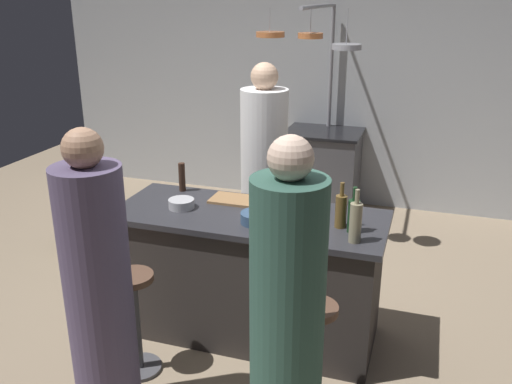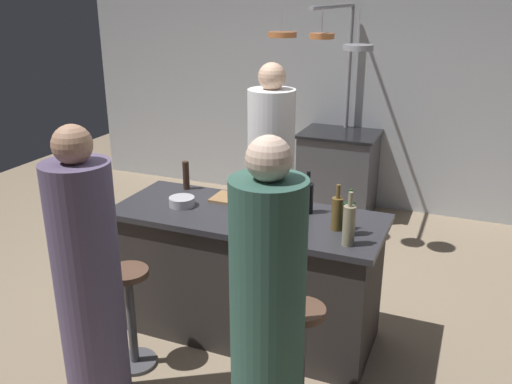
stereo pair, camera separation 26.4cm
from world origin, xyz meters
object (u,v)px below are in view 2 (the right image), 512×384
object	(u,v)px
bar_stool_right	(300,356)
guest_left	(89,288)
cutting_board	(235,199)
wine_bottle_red	(349,218)
guest_right	(267,322)
potted_plant	(94,217)
pepper_mill	(186,175)
chef	(271,182)
mixing_bowl_steel	(182,202)
wine_glass_near_left_guest	(289,194)
wine_glass_by_chef	(265,197)
wine_bottle_dark	(308,197)
bar_stool_left	(131,313)
wine_bottle_white	(349,225)
wine_glass_near_right_guest	(296,218)
wine_bottle_amber	(337,213)
stove_range	(338,173)
mixing_bowl_blue	(253,218)

from	to	relation	value
bar_stool_right	guest_left	bearing A→B (deg)	-159.80
cutting_board	wine_bottle_red	world-z (taller)	wine_bottle_red
wine_bottle_red	guest_left	bearing A→B (deg)	-141.45
guest_right	potted_plant	xyz separation A→B (m)	(-2.39, 1.69, -0.49)
pepper_mill	guest_left	bearing A→B (deg)	-84.71
chef	mixing_bowl_steel	xyz separation A→B (m)	(-0.30, -0.92, 0.11)
cutting_board	wine_bottle_red	size ratio (longest dim) A/B	1.11
potted_plant	wine_glass_near_left_guest	bearing A→B (deg)	-14.20
wine_glass_by_chef	mixing_bowl_steel	bearing A→B (deg)	-169.44
wine_bottle_dark	wine_glass_by_chef	bearing A→B (deg)	-158.47
chef	cutting_board	xyz separation A→B (m)	(-0.01, -0.68, 0.09)
bar_stool_left	mixing_bowl_steel	size ratio (longest dim) A/B	3.92
wine_bottle_dark	potted_plant	bearing A→B (deg)	166.05
wine_bottle_white	bar_stool_left	bearing A→B (deg)	-162.11
bar_stool_right	wine_bottle_dark	world-z (taller)	wine_bottle_dark
wine_glass_near_right_guest	bar_stool_right	bearing A→B (deg)	-66.77
wine_bottle_amber	wine_glass_near_left_guest	size ratio (longest dim) A/B	1.99
wine_glass_near_right_guest	guest_right	bearing A→B (deg)	-81.25
pepper_mill	wine_bottle_dark	bearing A→B (deg)	-6.27
stove_range	guest_left	bearing A→B (deg)	-98.01
wine_glass_by_chef	mixing_bowl_blue	bearing A→B (deg)	-91.04
wine_bottle_white	wine_glass_near_left_guest	xyz separation A→B (m)	(-0.50, 0.41, -0.02)
guest_right	cutting_board	size ratio (longest dim) A/B	5.32
wine_bottle_dark	wine_bottle_white	bearing A→B (deg)	-46.42
bar_stool_left	wine_glass_near_left_guest	xyz separation A→B (m)	(0.75, 0.81, 0.63)
bar_stool_left	cutting_board	world-z (taller)	cutting_board
guest_right	wine_bottle_amber	bearing A→B (deg)	84.82
wine_glass_near_right_guest	mixing_bowl_blue	size ratio (longest dim) A/B	0.72
pepper_mill	wine_bottle_white	xyz separation A→B (m)	(1.33, -0.49, 0.02)
cutting_board	wine_glass_near_left_guest	xyz separation A→B (m)	(0.40, -0.00, 0.10)
bar_stool_right	bar_stool_left	xyz separation A→B (m)	(-1.12, 0.00, 0.00)
wine_glass_by_chef	wine_glass_near_right_guest	bearing A→B (deg)	-40.20
potted_plant	bar_stool_right	bearing A→B (deg)	-28.61
stove_range	wine_glass_near_right_guest	distance (m)	2.73
bar_stool_left	wine_bottle_white	world-z (taller)	wine_bottle_white
wine_bottle_red	wine_glass_by_chef	distance (m)	0.61
cutting_board	bar_stool_right	bearing A→B (deg)	-46.96
potted_plant	pepper_mill	xyz separation A→B (m)	(1.26, -0.45, 0.71)
wine_bottle_white	wine_glass_near_left_guest	bearing A→B (deg)	141.09
wine_bottle_amber	mixing_bowl_steel	xyz separation A→B (m)	(-1.07, -0.02, -0.08)
pepper_mill	wine_bottle_red	world-z (taller)	wine_bottle_red
pepper_mill	wine_bottle_amber	distance (m)	1.25
bar_stool_left	guest_right	bearing A→B (deg)	-18.22
chef	wine_bottle_dark	xyz separation A→B (m)	(0.53, -0.71, 0.19)
chef	wine_glass_near_left_guest	world-z (taller)	chef
bar_stool_right	wine_bottle_dark	size ratio (longest dim) A/B	2.37
chef	guest_left	bearing A→B (deg)	-99.54
chef	wine_glass_by_chef	xyz separation A→B (m)	(0.27, -0.81, 0.18)
cutting_board	wine_glass_near_left_guest	size ratio (longest dim) A/B	2.19
potted_plant	wine_glass_near_left_guest	world-z (taller)	wine_glass_near_left_guest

